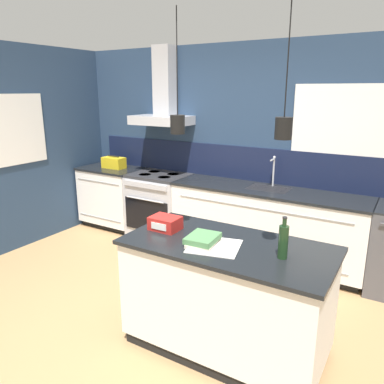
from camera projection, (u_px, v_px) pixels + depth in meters
name	position (u px, v px, depth m)	size (l,w,h in m)	color
ground_plane	(146.00, 316.00, 3.49)	(16.00, 16.00, 0.00)	#A87F51
wall_back	(234.00, 144.00, 4.82)	(5.60, 2.18, 2.60)	navy
wall_left	(28.00, 147.00, 4.93)	(0.08, 3.80, 2.60)	navy
counter_run_left	(114.00, 196.00, 5.71)	(0.94, 0.64, 0.91)	black
counter_run_sink	(266.00, 225.00, 4.51)	(2.33, 0.64, 1.28)	black
oven_range	(160.00, 206.00, 5.28)	(0.81, 0.66, 0.91)	#B5B5BA
kitchen_island	(226.00, 297.00, 2.95)	(1.59, 0.80, 0.91)	black
bottle_on_island	(283.00, 241.00, 2.56)	(0.07, 0.07, 0.30)	#193319
book_stack	(203.00, 240.00, 2.81)	(0.24, 0.29, 0.07)	beige
red_supply_box	(165.00, 223.00, 3.11)	(0.24, 0.19, 0.11)	red
paper_pile	(214.00, 246.00, 2.78)	(0.44, 0.43, 0.01)	silver
yellow_toolbox	(114.00, 163.00, 5.55)	(0.34, 0.18, 0.19)	gold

